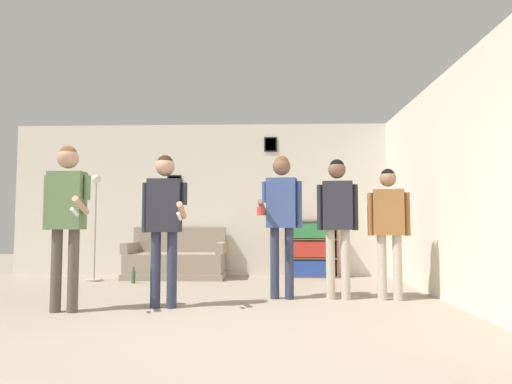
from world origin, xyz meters
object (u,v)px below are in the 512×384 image
at_px(person_player_foreground_left, 66,208).
at_px(bottle_on_floor, 133,277).
at_px(couch, 176,261).
at_px(floor_lamp, 95,226).
at_px(person_spectator_far_right, 389,220).
at_px(person_watcher_holding_cup, 282,209).
at_px(bookshelf, 313,249).
at_px(person_spectator_near_bookshelf, 337,212).
at_px(person_player_foreground_center, 164,213).

distance_m(person_player_foreground_left, bottle_on_floor, 2.49).
bearing_deg(bottle_on_floor, couch, 53.56).
height_order(couch, floor_lamp, floor_lamp).
relative_size(couch, person_spectator_far_right, 1.05).
height_order(floor_lamp, person_spectator_far_right, floor_lamp).
xyz_separation_m(person_player_foreground_left, person_watcher_holding_cup, (2.28, 0.91, 0.01)).
distance_m(person_spectator_far_right, bottle_on_floor, 3.92).
relative_size(bookshelf, person_player_foreground_left, 0.56).
distance_m(bookshelf, person_watcher_holding_cup, 2.43).
distance_m(bookshelf, person_spectator_near_bookshelf, 2.36).
height_order(person_spectator_near_bookshelf, person_spectator_far_right, person_spectator_near_bookshelf).
bearing_deg(person_player_foreground_center, person_player_foreground_left, -164.48).
bearing_deg(floor_lamp, bookshelf, 10.24).
distance_m(bookshelf, bottle_on_floor, 3.00).
bearing_deg(person_player_foreground_left, person_spectator_near_bookshelf, 16.92).
bearing_deg(couch, bookshelf, 4.94).
relative_size(person_player_foreground_center, person_spectator_near_bookshelf, 0.98).
bearing_deg(couch, person_watcher_holding_cup, -50.09).
distance_m(bookshelf, floor_lamp, 3.63).
bearing_deg(person_spectator_far_right, bookshelf, 106.93).
bearing_deg(floor_lamp, bottle_on_floor, -19.75).
distance_m(bookshelf, person_spectator_far_right, 2.48).
relative_size(person_spectator_far_right, bottle_on_floor, 6.18).
relative_size(person_watcher_holding_cup, person_spectator_far_right, 1.11).
distance_m(person_player_foreground_center, person_spectator_far_right, 2.67).
height_order(person_player_foreground_center, person_spectator_near_bookshelf, person_spectator_near_bookshelf).
bearing_deg(bookshelf, bottle_on_floor, -162.40).
xyz_separation_m(bookshelf, person_spectator_far_right, (0.71, -2.33, 0.48)).
height_order(person_player_foreground_center, person_watcher_holding_cup, person_watcher_holding_cup).
xyz_separation_m(person_player_foreground_center, person_watcher_holding_cup, (1.31, 0.64, 0.06)).
bearing_deg(person_watcher_holding_cup, person_spectator_far_right, -2.56).
bearing_deg(person_watcher_holding_cup, couch, 129.91).
distance_m(couch, person_player_foreground_left, 3.14).
bearing_deg(bookshelf, person_spectator_near_bookshelf, -87.49).
xyz_separation_m(couch, person_spectator_far_right, (3.03, -2.13, 0.68)).
relative_size(person_player_foreground_left, person_spectator_far_right, 1.10).
distance_m(person_player_foreground_left, person_spectator_far_right, 3.68).
relative_size(floor_lamp, person_player_foreground_center, 1.02).
relative_size(person_player_foreground_center, person_spectator_far_right, 1.06).
height_order(person_player_foreground_left, bottle_on_floor, person_player_foreground_left).
bearing_deg(person_watcher_holding_cup, person_player_foreground_left, -158.23).
height_order(person_player_foreground_left, person_spectator_near_bookshelf, person_player_foreground_left).
bearing_deg(couch, floor_lamp, -160.30).
bearing_deg(person_spectator_near_bookshelf, person_player_foreground_left, -163.08).
height_order(person_watcher_holding_cup, person_spectator_near_bookshelf, person_watcher_holding_cup).
xyz_separation_m(floor_lamp, person_player_foreground_left, (0.68, -2.54, 0.21)).
bearing_deg(bookshelf, person_watcher_holding_cup, -104.39).
bearing_deg(bookshelf, person_player_foreground_center, -122.97).
xyz_separation_m(bookshelf, person_watcher_holding_cup, (-0.58, -2.27, 0.61)).
xyz_separation_m(person_player_foreground_left, person_player_foreground_center, (0.98, 0.27, -0.05)).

